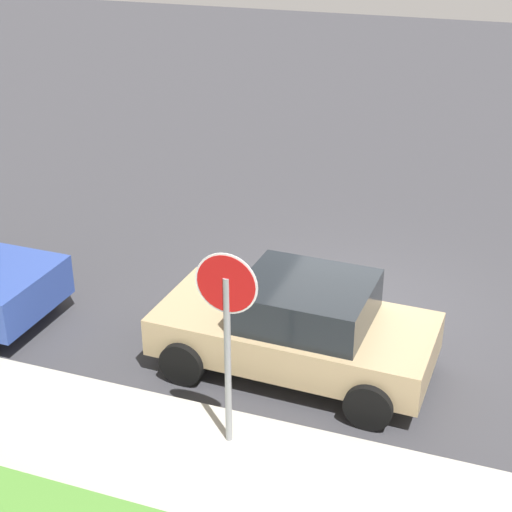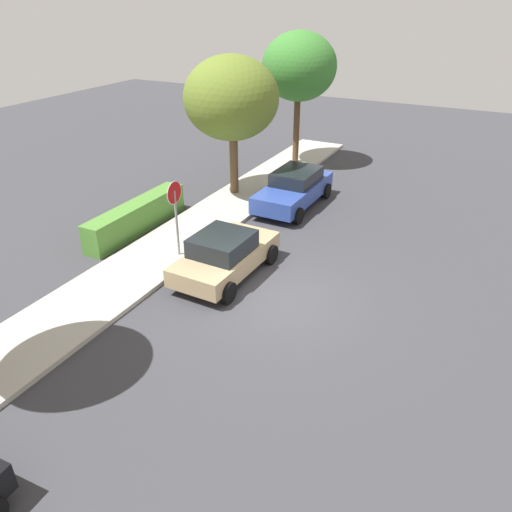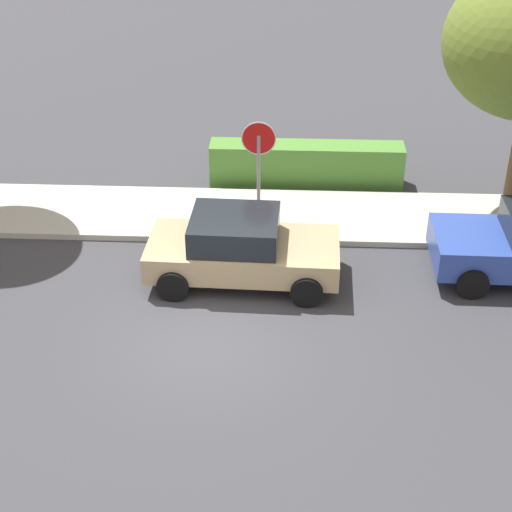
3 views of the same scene
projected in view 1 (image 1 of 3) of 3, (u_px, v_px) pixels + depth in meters
name	position (u px, v px, depth m)	size (l,w,h in m)	color
ground_plane	(359.00, 308.00, 12.88)	(60.00, 60.00, 0.00)	#38383D
sidewalk_curb	(265.00, 494.00, 8.90)	(32.00, 2.49, 0.14)	#B2ADA3
stop_sign	(227.00, 320.00, 8.93)	(0.75, 0.08, 2.69)	gray
parked_car_tan	(298.00, 326.00, 10.97)	(3.94, 2.10, 1.43)	tan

